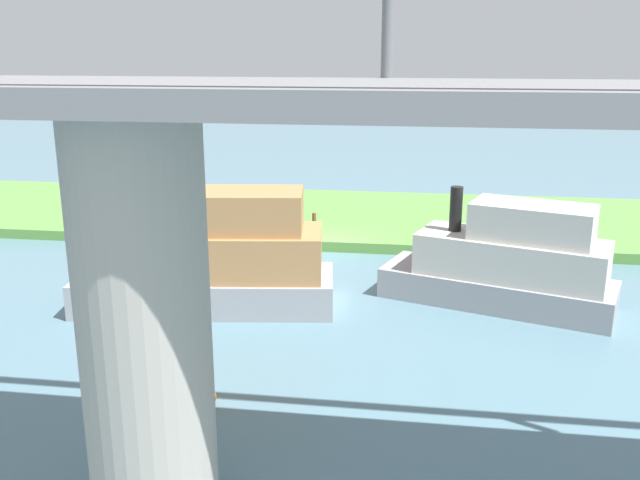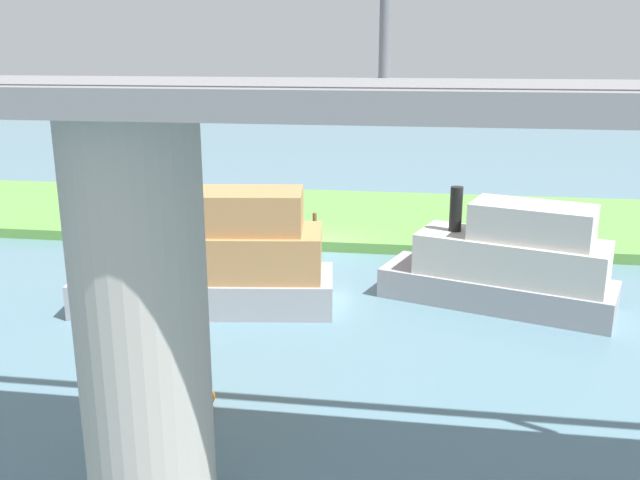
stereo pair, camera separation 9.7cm
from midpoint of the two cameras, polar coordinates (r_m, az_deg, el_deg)
The scene contains 10 objects.
ground_plane at distance 33.01m, azimuth 0.46°, elevation -0.98°, with size 160.00×160.00×0.00m, color slate.
grassy_bank at distance 38.69m, azimuth 1.71°, elevation 1.90°, with size 80.00×12.00×0.50m, color #5B9342.
bridge_pylon at distance 14.29m, azimuth -14.16°, elevation -6.60°, with size 2.63×2.63×8.35m, color #9E998E.
bridge_span at distance 13.30m, azimuth -15.50°, elevation 12.40°, with size 63.90×4.30×3.25m.
person_on_bank at distance 35.44m, azimuth -8.27°, elevation 2.04°, with size 0.38×0.38×1.39m.
mooring_post at distance 34.02m, azimuth -0.36°, elevation 1.34°, with size 0.20×0.20×1.08m, color brown.
houseboat_blue at distance 26.82m, azimuth 15.06°, elevation -1.91°, with size 8.97×5.42×4.35m.
pontoon_yellow at distance 26.00m, azimuth -8.61°, elevation -1.67°, with size 9.81×4.39×4.84m.
motorboat_red at distance 33.06m, azimuth -15.87°, elevation -0.73°, with size 3.99×1.63×1.30m.
marker_buoy at distance 19.62m, azimuth -9.17°, elevation -12.58°, with size 0.50×0.50×0.50m, color orange.
Camera 2 is at (-4.47, 31.30, 9.48)m, focal length 39.11 mm.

